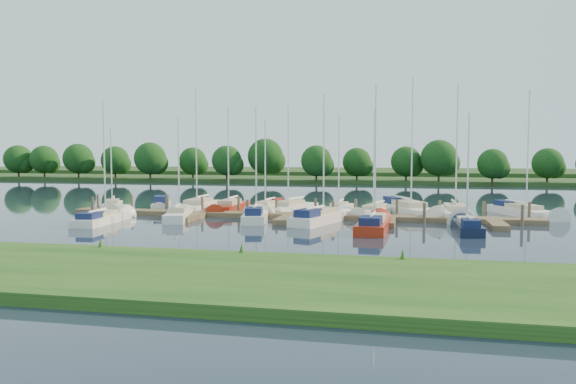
% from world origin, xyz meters
% --- Properties ---
extents(ground, '(260.00, 260.00, 0.00)m').
position_xyz_m(ground, '(0.00, 0.00, 0.00)').
color(ground, '#1B2537').
rests_on(ground, ground).
extents(near_bank, '(90.00, 10.00, 0.50)m').
position_xyz_m(near_bank, '(0.00, -16.00, 0.25)').
color(near_bank, '#194313').
rests_on(near_bank, ground).
extents(dock, '(40.00, 6.00, 0.40)m').
position_xyz_m(dock, '(0.00, 7.31, 0.20)').
color(dock, brown).
rests_on(dock, ground).
extents(mooring_pilings, '(38.24, 2.84, 2.00)m').
position_xyz_m(mooring_pilings, '(0.00, 8.43, 0.60)').
color(mooring_pilings, '#473D33').
rests_on(mooring_pilings, ground).
extents(far_shore, '(180.00, 30.00, 0.60)m').
position_xyz_m(far_shore, '(0.00, 75.00, 0.30)').
color(far_shore, '#234018').
rests_on(far_shore, ground).
extents(distant_hill, '(220.00, 40.00, 1.40)m').
position_xyz_m(distant_hill, '(0.00, 100.00, 0.70)').
color(distant_hill, '#2D4A20').
rests_on(distant_hill, ground).
extents(treeline, '(146.73, 9.64, 8.28)m').
position_xyz_m(treeline, '(3.77, 61.99, 4.04)').
color(treeline, '#38281C').
rests_on(treeline, ground).
extents(sailboat_n_0, '(3.69, 6.26, 8.25)m').
position_xyz_m(sailboat_n_0, '(-18.74, 11.42, 0.27)').
color(sailboat_n_0, white).
rests_on(sailboat_n_0, ground).
extents(motorboat, '(3.25, 5.66, 1.60)m').
position_xyz_m(motorboat, '(-14.13, 12.54, 0.34)').
color(motorboat, white).
rests_on(motorboat, ground).
extents(sailboat_n_2, '(2.38, 9.35, 11.91)m').
position_xyz_m(sailboat_n_2, '(-9.82, 11.29, 0.28)').
color(sailboat_n_2, white).
rests_on(sailboat_n_2, ground).
extents(sailboat_n_3, '(1.90, 7.88, 10.19)m').
position_xyz_m(sailboat_n_3, '(-6.84, 11.73, 0.28)').
color(sailboat_n_3, '#9A210E').
rests_on(sailboat_n_3, ground).
extents(sailboat_n_4, '(2.40, 7.06, 8.98)m').
position_xyz_m(sailboat_n_4, '(-3.45, 12.60, 0.31)').
color(sailboat_n_4, white).
rests_on(sailboat_n_4, ground).
extents(sailboat_n_5, '(4.02, 7.88, 10.18)m').
position_xyz_m(sailboat_n_5, '(-1.09, 11.85, 0.28)').
color(sailboat_n_5, white).
rests_on(sailboat_n_5, ground).
extents(sailboat_n_6, '(1.99, 7.29, 9.28)m').
position_xyz_m(sailboat_n_6, '(3.38, 12.45, 0.27)').
color(sailboat_n_6, white).
rests_on(sailboat_n_6, ground).
extents(sailboat_n_7, '(3.59, 7.71, 9.71)m').
position_xyz_m(sailboat_n_7, '(6.63, 11.56, 0.27)').
color(sailboat_n_7, white).
rests_on(sailboat_n_7, ground).
extents(sailboat_n_8, '(5.77, 9.58, 12.50)m').
position_xyz_m(sailboat_n_8, '(9.58, 12.61, 0.34)').
color(sailboat_n_8, white).
rests_on(sailboat_n_8, ground).
extents(sailboat_n_9, '(2.37, 9.19, 11.67)m').
position_xyz_m(sailboat_n_9, '(13.44, 10.92, 0.28)').
color(sailboat_n_9, white).
rests_on(sailboat_n_9, ground).
extents(sailboat_n_10, '(4.95, 8.83, 11.28)m').
position_xyz_m(sailboat_n_10, '(19.41, 13.86, 0.31)').
color(sailboat_n_10, white).
rests_on(sailboat_n_10, ground).
extents(sailboat_s_0, '(2.40, 7.97, 9.98)m').
position_xyz_m(sailboat_s_0, '(-13.93, 1.61, 0.30)').
color(sailboat_s_0, white).
rests_on(sailboat_s_0, ground).
extents(sailboat_s_1, '(3.02, 6.86, 8.88)m').
position_xyz_m(sailboat_s_1, '(-8.89, 4.66, 0.28)').
color(sailboat_s_1, white).
rests_on(sailboat_s_1, ground).
extents(sailboat_s_2, '(2.93, 7.52, 9.66)m').
position_xyz_m(sailboat_s_2, '(-2.51, 5.36, 0.33)').
color(sailboat_s_2, white).
rests_on(sailboat_s_2, ground).
extents(sailboat_s_3, '(3.95, 8.22, 10.53)m').
position_xyz_m(sailboat_s_3, '(2.86, 5.17, 0.33)').
color(sailboat_s_3, white).
rests_on(sailboat_s_3, ground).
extents(sailboat_s_4, '(2.24, 8.42, 10.71)m').
position_xyz_m(sailboat_s_4, '(7.19, 2.04, 0.32)').
color(sailboat_s_4, '#9A210E').
rests_on(sailboat_s_4, ground).
extents(sailboat_s_5, '(1.71, 6.70, 8.63)m').
position_xyz_m(sailboat_s_5, '(13.63, 2.41, 0.31)').
color(sailboat_s_5, black).
rests_on(sailboat_s_5, ground).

